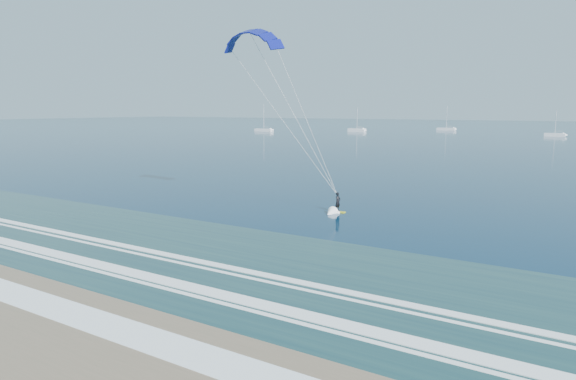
{
  "coord_description": "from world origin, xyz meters",
  "views": [
    {
      "loc": [
        32.07,
        -15.05,
        10.03
      ],
      "look_at": [
        7.11,
        24.6,
        2.57
      ],
      "focal_mm": 32.0,
      "sensor_mm": 36.0,
      "label": 1
    }
  ],
  "objects_px": {
    "kitesurfer_rig": "(291,109)",
    "sailboat_0": "(264,130)",
    "sailboat_3": "(555,135)",
    "sailboat_7": "(357,130)",
    "sailboat_1": "(357,130)",
    "sailboat_2": "(446,129)"
  },
  "relations": [
    {
      "from": "sailboat_1",
      "to": "sailboat_3",
      "type": "bearing_deg",
      "value": 3.55
    },
    {
      "from": "kitesurfer_rig",
      "to": "sailboat_0",
      "type": "xyz_separation_m",
      "value": [
        -103.57,
        143.98,
        -9.29
      ]
    },
    {
      "from": "sailboat_0",
      "to": "sailboat_2",
      "type": "bearing_deg",
      "value": 39.93
    },
    {
      "from": "kitesurfer_rig",
      "to": "sailboat_1",
      "type": "height_order",
      "value": "kitesurfer_rig"
    },
    {
      "from": "kitesurfer_rig",
      "to": "sailboat_7",
      "type": "bearing_deg",
      "value": 112.57
    },
    {
      "from": "kitesurfer_rig",
      "to": "sailboat_0",
      "type": "relative_size",
      "value": 1.59
    },
    {
      "from": "sailboat_2",
      "to": "sailboat_3",
      "type": "height_order",
      "value": "sailboat_2"
    },
    {
      "from": "kitesurfer_rig",
      "to": "sailboat_1",
      "type": "distance_m",
      "value": 175.05
    },
    {
      "from": "kitesurfer_rig",
      "to": "sailboat_2",
      "type": "relative_size",
      "value": 1.66
    },
    {
      "from": "kitesurfer_rig",
      "to": "sailboat_1",
      "type": "relative_size",
      "value": 1.78
    },
    {
      "from": "sailboat_0",
      "to": "sailboat_1",
      "type": "bearing_deg",
      "value": 25.52
    },
    {
      "from": "sailboat_1",
      "to": "sailboat_2",
      "type": "relative_size",
      "value": 0.93
    },
    {
      "from": "sailboat_7",
      "to": "kitesurfer_rig",
      "type": "bearing_deg",
      "value": -67.43
    },
    {
      "from": "kitesurfer_rig",
      "to": "sailboat_7",
      "type": "xyz_separation_m",
      "value": [
        -70.22,
        168.91,
        -9.31
      ]
    },
    {
      "from": "sailboat_3",
      "to": "sailboat_7",
      "type": "distance_m",
      "value": 79.46
    },
    {
      "from": "sailboat_2",
      "to": "sailboat_3",
      "type": "relative_size",
      "value": 1.16
    },
    {
      "from": "sailboat_0",
      "to": "sailboat_3",
      "type": "relative_size",
      "value": 1.21
    },
    {
      "from": "kitesurfer_rig",
      "to": "sailboat_2",
      "type": "bearing_deg",
      "value": 100.99
    },
    {
      "from": "sailboat_2",
      "to": "sailboat_3",
      "type": "distance_m",
      "value": 57.56
    },
    {
      "from": "sailboat_0",
      "to": "sailboat_7",
      "type": "distance_m",
      "value": 41.64
    },
    {
      "from": "sailboat_0",
      "to": "sailboat_2",
      "type": "distance_m",
      "value": 84.79
    },
    {
      "from": "kitesurfer_rig",
      "to": "sailboat_2",
      "type": "distance_m",
      "value": 202.34
    }
  ]
}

